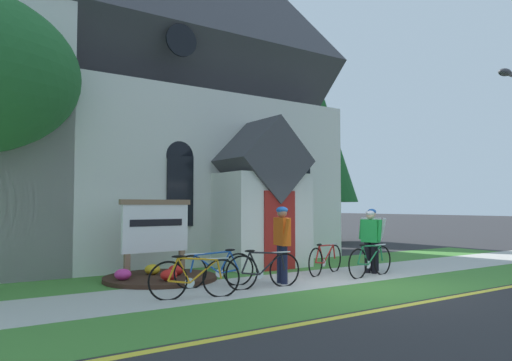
{
  "coord_description": "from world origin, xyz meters",
  "views": [
    {
      "loc": [
        -7.63,
        -7.08,
        1.71
      ],
      "look_at": [
        -0.87,
        2.87,
        2.34
      ],
      "focal_mm": 33.73,
      "sensor_mm": 36.0,
      "label": 1
    }
  ],
  "objects_px": {
    "cyclist_in_green_jersey": "(372,235)",
    "cyclist_in_red_jersey": "(282,238)",
    "bicycle_black": "(325,259)",
    "bicycle_yellow": "(263,270)",
    "bicycle_red": "(370,261)",
    "roadside_conifer": "(315,136)",
    "bicycle_silver": "(215,269)",
    "cyclist_in_yellow_jersey": "(370,237)",
    "church_sign": "(156,228)",
    "bicycle_green": "(195,278)"
  },
  "relations": [
    {
      "from": "bicycle_red",
      "to": "roadside_conifer",
      "type": "xyz_separation_m",
      "value": [
        6.4,
        9.24,
        4.67
      ]
    },
    {
      "from": "bicycle_red",
      "to": "cyclist_in_red_jersey",
      "type": "xyz_separation_m",
      "value": [
        -2.39,
        0.36,
        0.61
      ]
    },
    {
      "from": "bicycle_red",
      "to": "bicycle_yellow",
      "type": "bearing_deg",
      "value": 178.03
    },
    {
      "from": "cyclist_in_green_jersey",
      "to": "cyclist_in_red_jersey",
      "type": "height_order",
      "value": "cyclist_in_red_jersey"
    },
    {
      "from": "bicycle_black",
      "to": "cyclist_in_red_jersey",
      "type": "bearing_deg",
      "value": -162.58
    },
    {
      "from": "cyclist_in_red_jersey",
      "to": "cyclist_in_yellow_jersey",
      "type": "bearing_deg",
      "value": 0.05
    },
    {
      "from": "bicycle_silver",
      "to": "cyclist_in_green_jersey",
      "type": "distance_m",
      "value": 4.64
    },
    {
      "from": "bicycle_black",
      "to": "cyclist_in_green_jersey",
      "type": "height_order",
      "value": "cyclist_in_green_jersey"
    },
    {
      "from": "bicycle_black",
      "to": "cyclist_in_green_jersey",
      "type": "distance_m",
      "value": 1.53
    },
    {
      "from": "bicycle_green",
      "to": "roadside_conifer",
      "type": "height_order",
      "value": "roadside_conifer"
    },
    {
      "from": "cyclist_in_green_jersey",
      "to": "cyclist_in_red_jersey",
      "type": "distance_m",
      "value": 3.19
    },
    {
      "from": "cyclist_in_green_jersey",
      "to": "cyclist_in_yellow_jersey",
      "type": "relative_size",
      "value": 1.02
    },
    {
      "from": "bicycle_red",
      "to": "bicycle_silver",
      "type": "bearing_deg",
      "value": 168.06
    },
    {
      "from": "bicycle_black",
      "to": "bicycle_red",
      "type": "relative_size",
      "value": 0.97
    },
    {
      "from": "bicycle_black",
      "to": "bicycle_silver",
      "type": "relative_size",
      "value": 0.96
    },
    {
      "from": "bicycle_silver",
      "to": "bicycle_yellow",
      "type": "bearing_deg",
      "value": -43.43
    },
    {
      "from": "church_sign",
      "to": "bicycle_red",
      "type": "bearing_deg",
      "value": -30.54
    },
    {
      "from": "cyclist_in_green_jersey",
      "to": "church_sign",
      "type": "bearing_deg",
      "value": 159.42
    },
    {
      "from": "bicycle_red",
      "to": "bicycle_green",
      "type": "height_order",
      "value": "bicycle_green"
    },
    {
      "from": "church_sign",
      "to": "bicycle_red",
      "type": "distance_m",
      "value": 5.18
    },
    {
      "from": "bicycle_yellow",
      "to": "bicycle_red",
      "type": "height_order",
      "value": "bicycle_yellow"
    },
    {
      "from": "bicycle_black",
      "to": "roadside_conifer",
      "type": "relative_size",
      "value": 0.2
    },
    {
      "from": "bicycle_red",
      "to": "cyclist_in_red_jersey",
      "type": "relative_size",
      "value": 1.03
    },
    {
      "from": "bicycle_black",
      "to": "bicycle_yellow",
      "type": "bearing_deg",
      "value": -161.73
    },
    {
      "from": "church_sign",
      "to": "bicycle_green",
      "type": "distance_m",
      "value": 2.82
    },
    {
      "from": "bicycle_red",
      "to": "cyclist_in_red_jersey",
      "type": "height_order",
      "value": "cyclist_in_red_jersey"
    },
    {
      "from": "bicycle_red",
      "to": "roadside_conifer",
      "type": "relative_size",
      "value": 0.21
    },
    {
      "from": "bicycle_yellow",
      "to": "bicycle_green",
      "type": "height_order",
      "value": "bicycle_yellow"
    },
    {
      "from": "bicycle_green",
      "to": "church_sign",
      "type": "bearing_deg",
      "value": 82.79
    },
    {
      "from": "church_sign",
      "to": "bicycle_green",
      "type": "relative_size",
      "value": 1.11
    },
    {
      "from": "church_sign",
      "to": "bicycle_black",
      "type": "bearing_deg",
      "value": -23.85
    },
    {
      "from": "cyclist_in_green_jersey",
      "to": "bicycle_red",
      "type": "bearing_deg",
      "value": -140.6
    },
    {
      "from": "bicycle_yellow",
      "to": "bicycle_red",
      "type": "bearing_deg",
      "value": -1.97
    },
    {
      "from": "bicycle_black",
      "to": "bicycle_yellow",
      "type": "height_order",
      "value": "bicycle_yellow"
    },
    {
      "from": "cyclist_in_red_jersey",
      "to": "roadside_conifer",
      "type": "bearing_deg",
      "value": 45.29
    },
    {
      "from": "bicycle_yellow",
      "to": "cyclist_in_green_jersey",
      "type": "distance_m",
      "value": 3.94
    },
    {
      "from": "cyclist_in_yellow_jersey",
      "to": "cyclist_in_red_jersey",
      "type": "distance_m",
      "value": 2.81
    },
    {
      "from": "bicycle_yellow",
      "to": "roadside_conifer",
      "type": "distance_m",
      "value": 13.97
    },
    {
      "from": "bicycle_black",
      "to": "cyclist_in_yellow_jersey",
      "type": "relative_size",
      "value": 1.06
    },
    {
      "from": "bicycle_red",
      "to": "cyclist_in_red_jersey",
      "type": "bearing_deg",
      "value": 171.4
    },
    {
      "from": "cyclist_in_green_jersey",
      "to": "cyclist_in_red_jersey",
      "type": "xyz_separation_m",
      "value": [
        -3.18,
        -0.29,
        0.05
      ]
    },
    {
      "from": "bicycle_silver",
      "to": "bicycle_red",
      "type": "distance_m",
      "value": 3.9
    },
    {
      "from": "roadside_conifer",
      "to": "cyclist_in_green_jersey",
      "type": "bearing_deg",
      "value": -123.16
    },
    {
      "from": "bicycle_black",
      "to": "roadside_conifer",
      "type": "distance_m",
      "value": 11.85
    },
    {
      "from": "cyclist_in_red_jersey",
      "to": "roadside_conifer",
      "type": "xyz_separation_m",
      "value": [
        8.79,
        8.88,
        4.06
      ]
    },
    {
      "from": "bicycle_black",
      "to": "cyclist_in_yellow_jersey",
      "type": "distance_m",
      "value": 1.29
    },
    {
      "from": "church_sign",
      "to": "bicycle_yellow",
      "type": "distance_m",
      "value": 2.94
    },
    {
      "from": "bicycle_red",
      "to": "bicycle_green",
      "type": "relative_size",
      "value": 1.04
    },
    {
      "from": "cyclist_in_yellow_jersey",
      "to": "cyclist_in_red_jersey",
      "type": "relative_size",
      "value": 0.94
    },
    {
      "from": "bicycle_yellow",
      "to": "church_sign",
      "type": "bearing_deg",
      "value": 118.13
    }
  ]
}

